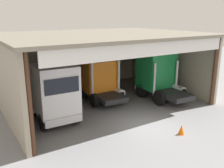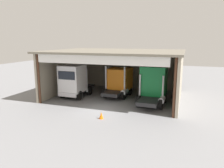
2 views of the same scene
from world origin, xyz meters
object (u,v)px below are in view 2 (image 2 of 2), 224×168
truck_green_left_bay (153,85)px  tool_cart (110,84)px  traffic_cone (101,116)px  oil_drum (144,87)px  truck_orange_yard_outside (119,81)px  truck_white_center_bay (74,81)px

truck_green_left_bay → tool_cart: size_ratio=4.79×
truck_green_left_bay → traffic_cone: bearing=-117.8°
traffic_cone → oil_drum: bearing=83.2°
truck_orange_yard_outside → truck_green_left_bay: 4.71m
tool_cart → truck_white_center_bay: bearing=-108.8°
truck_orange_yard_outside → oil_drum: size_ratio=5.17×
truck_orange_yard_outside → tool_cart: 4.58m
tool_cart → traffic_cone: tool_cart is taller
truck_orange_yard_outside → truck_green_left_bay: size_ratio=0.98×
truck_orange_yard_outside → truck_green_left_bay: (4.23, -2.06, 0.27)m
truck_white_center_bay → truck_green_left_bay: (8.75, 0.34, 0.06)m
truck_white_center_bay → truck_orange_yard_outside: 5.12m
traffic_cone → tool_cart: bearing=106.3°
tool_cart → traffic_cone: size_ratio=1.79×
truck_white_center_bay → tool_cart: truck_white_center_bay is taller
oil_drum → traffic_cone: (-1.34, -11.34, -0.17)m
truck_white_center_bay → tool_cart: size_ratio=5.29×
truck_green_left_bay → truck_white_center_bay: bearing=-175.3°
truck_white_center_bay → tool_cart: bearing=-107.3°
truck_green_left_bay → oil_drum: (-2.00, 5.61, -1.52)m
oil_drum → traffic_cone: bearing=-96.8°
truck_white_center_bay → truck_orange_yard_outside: (4.52, 2.40, -0.21)m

